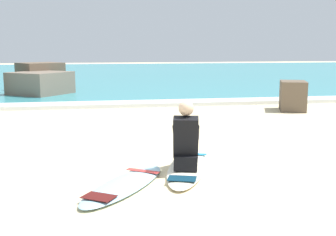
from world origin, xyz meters
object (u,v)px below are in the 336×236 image
at_px(surfboard_main, 188,167).
at_px(surfer_seated, 186,142).
at_px(surfboard_spare_near, 124,185).
at_px(shoreline_rock, 293,96).

bearing_deg(surfboard_main, surfer_seated, -112.71).
bearing_deg(surfboard_spare_near, surfboard_main, 34.31).
relative_size(surfboard_spare_near, shoreline_rock, 1.97).
distance_m(surfer_seated, surfboard_spare_near, 1.11).
distance_m(surfboard_main, surfer_seated, 0.43).
height_order(surfboard_main, surfer_seated, surfer_seated).
bearing_deg(surfer_seated, surfboard_main, 67.29).
xyz_separation_m(surfer_seated, surfboard_spare_near, (-0.90, -0.52, -0.40)).
relative_size(surfer_seated, shoreline_rock, 1.02).
bearing_deg(surfer_seated, shoreline_rock, 51.55).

